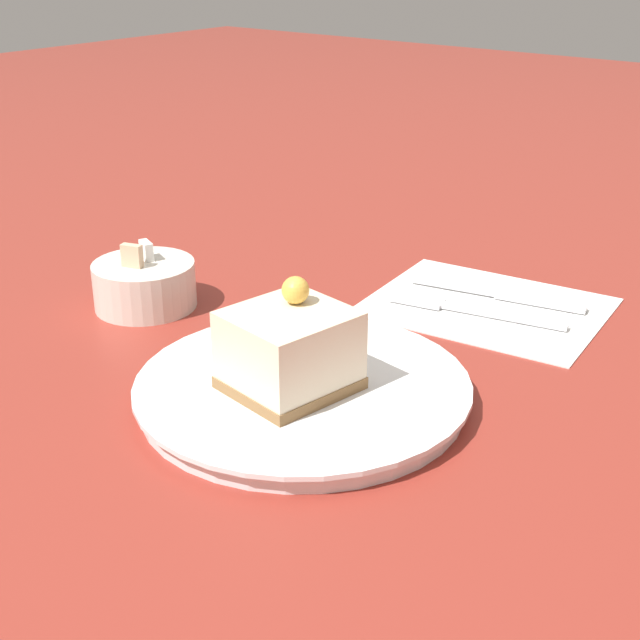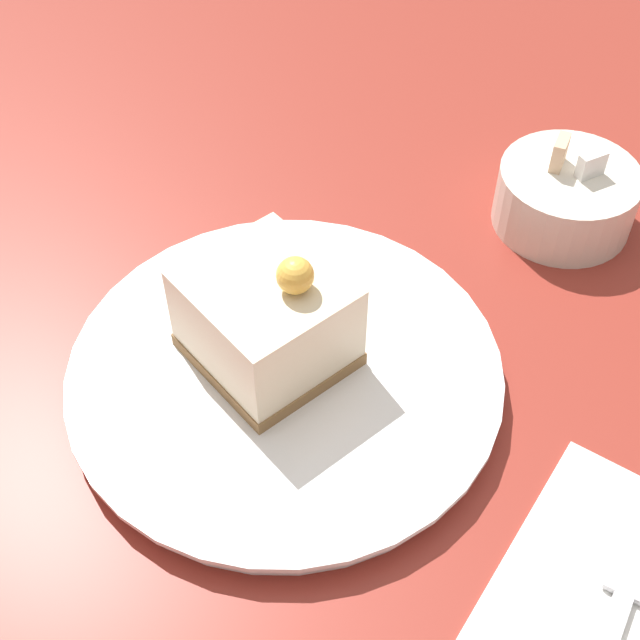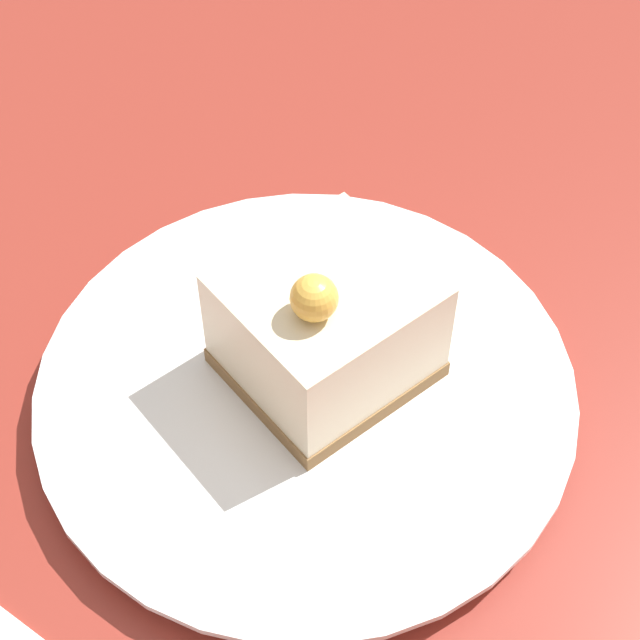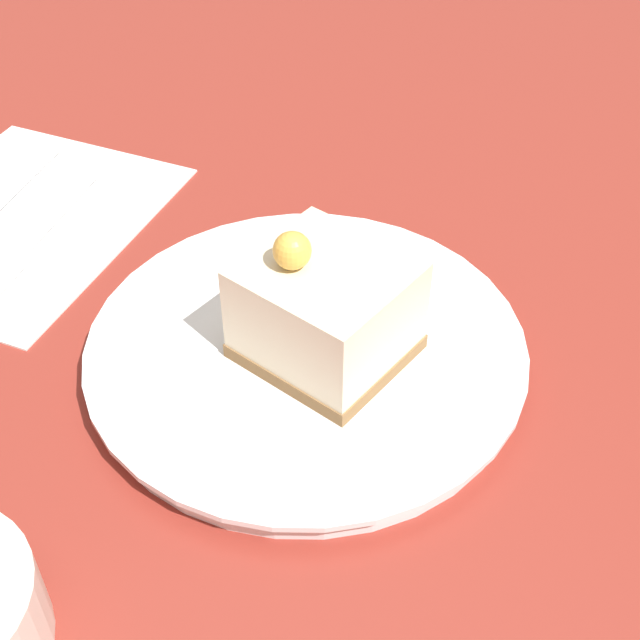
{
  "view_description": "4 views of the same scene",
  "coord_description": "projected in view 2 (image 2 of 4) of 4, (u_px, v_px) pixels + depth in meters",
  "views": [
    {
      "loc": [
        -0.48,
        -0.37,
        0.34
      ],
      "look_at": [
        0.0,
        0.01,
        0.07
      ],
      "focal_mm": 50.0,
      "sensor_mm": 36.0,
      "label": 1
    },
    {
      "loc": [
        0.22,
        -0.23,
        0.44
      ],
      "look_at": [
        0.01,
        0.02,
        0.06
      ],
      "focal_mm": 50.0,
      "sensor_mm": 36.0,
      "label": 2
    },
    {
      "loc": [
        0.21,
        0.22,
        0.44
      ],
      "look_at": [
        -0.01,
        0.02,
        0.07
      ],
      "focal_mm": 60.0,
      "sensor_mm": 36.0,
      "label": 3
    },
    {
      "loc": [
        -0.2,
        0.34,
        0.38
      ],
      "look_at": [
        -0.03,
        0.03,
        0.05
      ],
      "focal_mm": 50.0,
      "sensor_mm": 36.0,
      "label": 4
    }
  ],
  "objects": [
    {
      "name": "ground_plane",
      "position": [
        283.0,
        407.0,
        0.54
      ],
      "size": [
        4.0,
        4.0,
        0.0
      ],
      "primitive_type": "plane",
      "color": "maroon"
    },
    {
      "name": "fork",
      "position": [
        613.0,
        627.0,
        0.44
      ],
      "size": [
        0.05,
        0.17,
        0.0
      ],
      "rotation": [
        0.0,
        0.0,
        0.2
      ],
      "color": "silver",
      "rests_on": "napkin"
    },
    {
      "name": "cake_slice",
      "position": [
        267.0,
        319.0,
        0.52
      ],
      "size": [
        0.1,
        0.1,
        0.08
      ],
      "rotation": [
        0.0,
        0.0,
        -0.17
      ],
      "color": "olive",
      "rests_on": "plate"
    },
    {
      "name": "plate",
      "position": [
        285.0,
        374.0,
        0.54
      ],
      "size": [
        0.26,
        0.26,
        0.02
      ],
      "color": "white",
      "rests_on": "ground_plane"
    },
    {
      "name": "sugar_bowl",
      "position": [
        566.0,
        197.0,
        0.63
      ],
      "size": [
        0.1,
        0.1,
        0.07
      ],
      "color": "silver",
      "rests_on": "ground_plane"
    }
  ]
}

